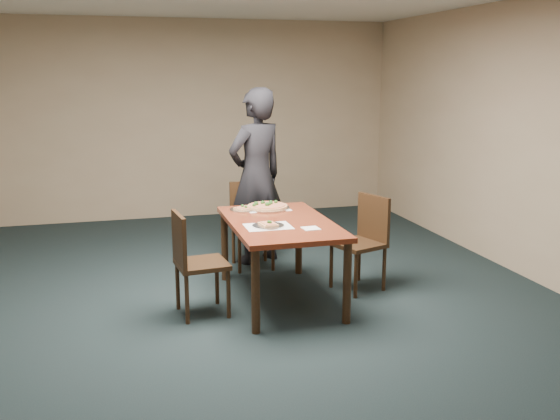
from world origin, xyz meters
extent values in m
plane|color=black|center=(0.00, 0.00, 0.00)|extent=(8.00, 8.00, 0.00)
plane|color=tan|center=(0.00, 4.00, 1.40)|extent=(6.00, 0.00, 6.00)
plane|color=tan|center=(3.00, 0.00, 1.40)|extent=(0.00, 8.00, 8.00)
cube|color=#602213|center=(0.39, 0.31, 0.73)|extent=(0.90, 1.50, 0.04)
cylinder|color=black|center=(0.00, -0.38, 0.35)|extent=(0.07, 0.07, 0.70)
cylinder|color=black|center=(0.00, 1.00, 0.35)|extent=(0.07, 0.07, 0.70)
cylinder|color=black|center=(0.78, -0.38, 0.35)|extent=(0.07, 0.07, 0.70)
cylinder|color=black|center=(0.78, 1.00, 0.35)|extent=(0.07, 0.07, 0.70)
cube|color=black|center=(0.37, 1.34, 0.45)|extent=(0.43, 0.43, 0.04)
cylinder|color=black|center=(0.18, 1.17, 0.21)|extent=(0.04, 0.04, 0.43)
cylinder|color=black|center=(0.19, 1.53, 0.21)|extent=(0.04, 0.04, 0.43)
cylinder|color=black|center=(0.54, 1.16, 0.21)|extent=(0.04, 0.04, 0.43)
cylinder|color=black|center=(0.55, 1.52, 0.21)|extent=(0.04, 0.04, 0.43)
cube|color=black|center=(0.37, 1.53, 0.69)|extent=(0.42, 0.04, 0.44)
cube|color=black|center=(-0.35, 0.15, 0.45)|extent=(0.46, 0.46, 0.04)
cylinder|color=black|center=(-0.15, -0.01, 0.21)|extent=(0.04, 0.04, 0.43)
cylinder|color=black|center=(-0.51, -0.05, 0.21)|extent=(0.04, 0.04, 0.43)
cylinder|color=black|center=(-0.19, 0.35, 0.21)|extent=(0.04, 0.04, 0.43)
cylinder|color=black|center=(-0.55, 0.31, 0.21)|extent=(0.04, 0.04, 0.43)
cube|color=black|center=(-0.54, 0.13, 0.69)|extent=(0.08, 0.42, 0.44)
cube|color=black|center=(1.19, 0.39, 0.45)|extent=(0.54, 0.54, 0.04)
cylinder|color=black|center=(0.96, 0.50, 0.21)|extent=(0.04, 0.04, 0.43)
cylinder|color=black|center=(1.30, 0.62, 0.21)|extent=(0.04, 0.04, 0.43)
cylinder|color=black|center=(1.08, 0.16, 0.21)|extent=(0.04, 0.04, 0.43)
cylinder|color=black|center=(1.42, 0.28, 0.21)|extent=(0.04, 0.04, 0.43)
cube|color=black|center=(1.37, 0.45, 0.69)|extent=(0.17, 0.41, 0.44)
imported|color=black|center=(0.46, 1.56, 0.96)|extent=(0.82, 0.70, 1.91)
cube|color=white|center=(0.41, 0.84, 0.75)|extent=(0.42, 0.32, 0.00)
cube|color=white|center=(0.23, 0.13, 0.75)|extent=(0.40, 0.30, 0.00)
cylinder|color=silver|center=(0.41, 0.84, 0.76)|extent=(0.43, 0.43, 0.01)
cylinder|color=#C8804D|center=(0.41, 0.84, 0.77)|extent=(0.39, 0.39, 0.02)
cylinder|color=#E6B878|center=(0.41, 0.84, 0.79)|extent=(0.35, 0.35, 0.01)
sphere|color=#1B4314|center=(0.45, 0.85, 0.80)|extent=(0.03, 0.03, 0.03)
sphere|color=#1B4314|center=(0.51, 0.90, 0.80)|extent=(0.04, 0.04, 0.04)
sphere|color=#1B4314|center=(0.26, 0.80, 0.80)|extent=(0.03, 0.03, 0.03)
sphere|color=#1B4314|center=(0.42, 0.82, 0.80)|extent=(0.03, 0.03, 0.03)
sphere|color=#1B4314|center=(0.38, 0.91, 0.80)|extent=(0.03, 0.03, 0.03)
sphere|color=#1B4314|center=(0.31, 0.87, 0.80)|extent=(0.03, 0.03, 0.03)
sphere|color=#1B4314|center=(0.40, 0.80, 0.80)|extent=(0.04, 0.04, 0.04)
sphere|color=#1B4314|center=(0.37, 0.90, 0.80)|extent=(0.04, 0.04, 0.04)
sphere|color=#1B4314|center=(0.29, 0.87, 0.80)|extent=(0.03, 0.03, 0.03)
sphere|color=#1B4314|center=(0.29, 0.85, 0.80)|extent=(0.04, 0.04, 0.04)
sphere|color=#1B4314|center=(0.37, 0.90, 0.80)|extent=(0.03, 0.03, 0.03)
sphere|color=#1B4314|center=(0.42, 0.81, 0.80)|extent=(0.03, 0.03, 0.03)
sphere|color=#1B4314|center=(0.39, 0.79, 0.81)|extent=(0.04, 0.04, 0.04)
sphere|color=#1B4314|center=(0.45, 0.87, 0.80)|extent=(0.04, 0.04, 0.04)
cylinder|color=silver|center=(0.23, 0.13, 0.76)|extent=(0.28, 0.28, 0.01)
cube|color=#C8804D|center=(0.23, 0.13, 0.77)|extent=(0.15, 0.19, 0.02)
cube|color=#E6B878|center=(0.23, 0.13, 0.78)|extent=(0.12, 0.15, 0.01)
sphere|color=#1B4314|center=(0.25, 0.11, 0.79)|extent=(0.03, 0.03, 0.03)
sphere|color=#1B4314|center=(0.24, 0.12, 0.79)|extent=(0.03, 0.03, 0.03)
cylinder|color=silver|center=(0.17, 0.84, 0.76)|extent=(0.28, 0.28, 0.01)
cube|color=#C8804D|center=(0.17, 0.84, 0.77)|extent=(0.21, 0.20, 0.02)
cube|color=#E6B878|center=(0.17, 0.84, 0.78)|extent=(0.17, 0.16, 0.01)
sphere|color=#1B4314|center=(0.16, 0.84, 0.79)|extent=(0.03, 0.03, 0.03)
sphere|color=#1B4314|center=(0.18, 0.80, 0.79)|extent=(0.03, 0.03, 0.03)
cube|color=white|center=(0.57, -0.04, 0.75)|extent=(0.15, 0.15, 0.01)
camera|label=1|loc=(-1.05, -4.98, 2.06)|focal=40.00mm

